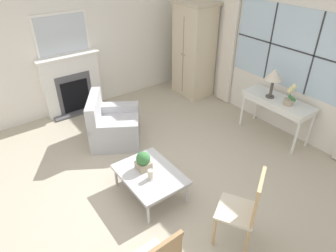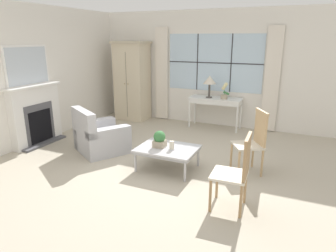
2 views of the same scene
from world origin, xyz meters
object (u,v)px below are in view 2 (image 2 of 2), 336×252
fireplace (35,111)px  armchair_upholstered (100,138)px  potted_orchid (224,92)px  accent_chair_wooden (238,168)px  armoire (132,81)px  console_table (215,101)px  side_chair_wooden (254,138)px  table_lamp (210,81)px  coffee_table (167,150)px  potted_plant_small (160,139)px  pillar_candle (172,146)px

fireplace → armchair_upholstered: fireplace is taller
potted_orchid → armchair_upholstered: potted_orchid is taller
potted_orchid → accent_chair_wooden: 3.58m
armoire → console_table: size_ratio=1.64×
potted_orchid → side_chair_wooden: bearing=-64.6°
table_lamp → potted_orchid: bearing=3.4°
side_chair_wooden → fireplace: bearing=-174.9°
table_lamp → potted_orchid: size_ratio=1.37×
potted_orchid → armoire: bearing=-179.9°
coffee_table → potted_plant_small: 0.22m
accent_chair_wooden → potted_plant_small: accent_chair_wooden is taller
console_table → side_chair_wooden: size_ratio=1.20×
fireplace → pillar_candle: fireplace is taller
coffee_table → accent_chair_wooden: bearing=-30.5°
accent_chair_wooden → pillar_candle: accent_chair_wooden is taller
armoire → potted_orchid: bearing=0.1°
accent_chair_wooden → potted_plant_small: (-1.45, 0.76, -0.05)m
console_table → coffee_table: 2.70m
armchair_upholstered → pillar_candle: (1.63, -0.27, 0.17)m
armchair_upholstered → side_chair_wooden: (2.85, 0.24, 0.31)m
armoire → armchair_upholstered: 2.63m
console_table → table_lamp: table_lamp is taller
console_table → potted_orchid: bearing=-10.4°
potted_orchid → pillar_candle: potted_orchid is taller
potted_orchid → pillar_candle: size_ratio=2.45×
fireplace → console_table: 4.03m
armoire → armchair_upholstered: (0.68, -2.42, -0.75)m
potted_orchid → side_chair_wooden: (1.04, -2.19, -0.32)m
accent_chair_wooden → potted_plant_small: size_ratio=3.63×
fireplace → potted_orchid: (3.28, 2.57, 0.22)m
console_table → pillar_candle: (0.04, -2.73, -0.22)m
table_lamp → accent_chair_wooden: (1.39, -3.39, -0.60)m
fireplace → table_lamp: 3.91m
armoire → accent_chair_wooden: (3.52, -3.41, -0.47)m
fireplace → table_lamp: size_ratio=3.78×
armoire → potted_plant_small: bearing=-51.9°
armchair_upholstered → accent_chair_wooden: accent_chair_wooden is taller
table_lamp → accent_chair_wooden: bearing=-67.7°
armchair_upholstered → potted_plant_small: (1.39, -0.23, 0.24)m
table_lamp → side_chair_wooden: (1.40, -2.17, -0.58)m
coffee_table → pillar_candle: bearing=-27.6°
table_lamp → potted_plant_small: size_ratio=1.92×
armoire → console_table: armoire is taller
fireplace → accent_chair_wooden: fireplace is taller
potted_plant_small → accent_chair_wooden: bearing=-27.7°
pillar_candle → potted_orchid: bearing=86.1°
potted_plant_small → console_table: bearing=85.7°
armchair_upholstered → side_chair_wooden: size_ratio=1.16×
side_chair_wooden → potted_plant_small: side_chair_wooden is taller
coffee_table → potted_plant_small: potted_plant_small is taller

